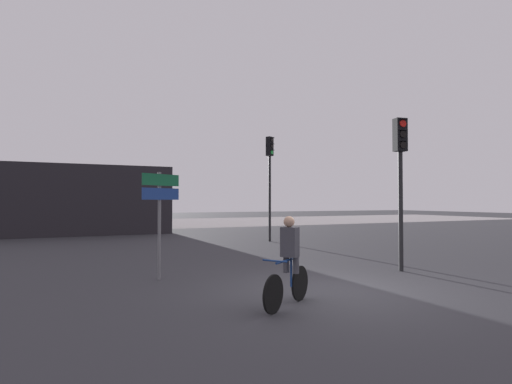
{
  "coord_description": "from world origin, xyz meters",
  "views": [
    {
      "loc": [
        -4.94,
        -7.02,
        1.89
      ],
      "look_at": [
        0.5,
        5.0,
        2.2
      ],
      "focal_mm": 28.0,
      "sensor_mm": 36.0,
      "label": 1
    }
  ],
  "objects": [
    {
      "name": "traffic_light_near_right",
      "position": [
        3.12,
        1.24,
        2.9
      ],
      "size": [
        0.35,
        0.37,
        4.16
      ],
      "rotation": [
        0.0,
        0.0,
        2.98
      ],
      "color": "black",
      "rests_on": "ground"
    },
    {
      "name": "distant_building",
      "position": [
        -7.43,
        18.31,
        1.96
      ],
      "size": [
        15.31,
        4.0,
        3.92
      ],
      "primitive_type": "cube",
      "color": "black",
      "rests_on": "ground"
    },
    {
      "name": "direction_sign_post",
      "position": [
        -3.07,
        2.74,
        1.79
      ],
      "size": [
        0.98,
        0.55,
        2.6
      ],
      "rotation": [
        0.0,
        0.0,
        3.64
      ],
      "color": "slate",
      "rests_on": "ground"
    },
    {
      "name": "cyclist",
      "position": [
        -1.41,
        -0.68,
        0.82
      ],
      "size": [
        1.43,
        1.0,
        1.62
      ],
      "rotation": [
        0.0,
        0.0,
        2.17
      ],
      "color": "black",
      "rests_on": "ground"
    },
    {
      "name": "traffic_light_far_right",
      "position": [
        3.44,
        9.92,
        3.42
      ],
      "size": [
        0.4,
        0.42,
        4.96
      ],
      "rotation": [
        0.0,
        0.0,
        3.68
      ],
      "color": "black",
      "rests_on": "ground"
    },
    {
      "name": "water_strip",
      "position": [
        0.0,
        28.31,
        0.0
      ],
      "size": [
        80.0,
        16.0,
        0.01
      ],
      "primitive_type": "cube",
      "color": "gray",
      "rests_on": "ground"
    },
    {
      "name": "ground_plane",
      "position": [
        0.0,
        0.0,
        0.0
      ],
      "size": [
        120.0,
        120.0,
        0.0
      ],
      "primitive_type": "plane",
      "color": "#333338"
    }
  ]
}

